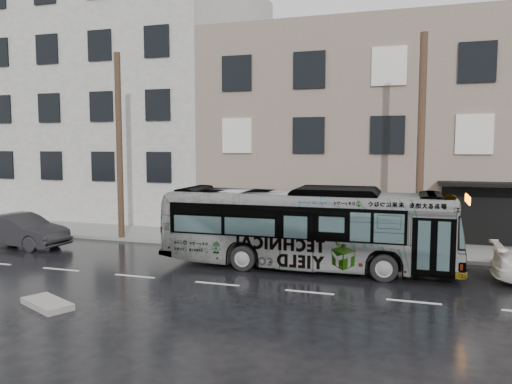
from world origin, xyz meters
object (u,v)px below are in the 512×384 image
(bus, at_px, (306,228))
(dark_sedan, at_px, (21,231))
(sign_post, at_px, (447,229))
(utility_pole_rear, at_px, (119,146))
(utility_pole_front, at_px, (421,147))

(bus, relative_size, dark_sedan, 2.40)
(sign_post, bearing_deg, dark_sedan, -171.29)
(utility_pole_rear, relative_size, sign_post, 3.75)
(utility_pole_rear, xyz_separation_m, sign_post, (15.10, 0.00, -3.30))
(utility_pole_rear, xyz_separation_m, dark_sedan, (-3.52, -2.85, -3.88))
(sign_post, height_order, dark_sedan, sign_post)
(utility_pole_front, xyz_separation_m, dark_sedan, (-17.52, -2.85, -3.88))
(bus, distance_m, dark_sedan, 13.46)
(utility_pole_front, xyz_separation_m, utility_pole_rear, (-14.00, 0.00, 0.00))
(utility_pole_rear, bearing_deg, utility_pole_front, 0.00)
(utility_pole_front, distance_m, sign_post, 3.48)
(sign_post, bearing_deg, utility_pole_rear, 180.00)
(utility_pole_rear, xyz_separation_m, bus, (9.91, -2.68, -3.08))
(dark_sedan, bearing_deg, bus, -84.62)
(utility_pole_front, relative_size, sign_post, 3.75)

